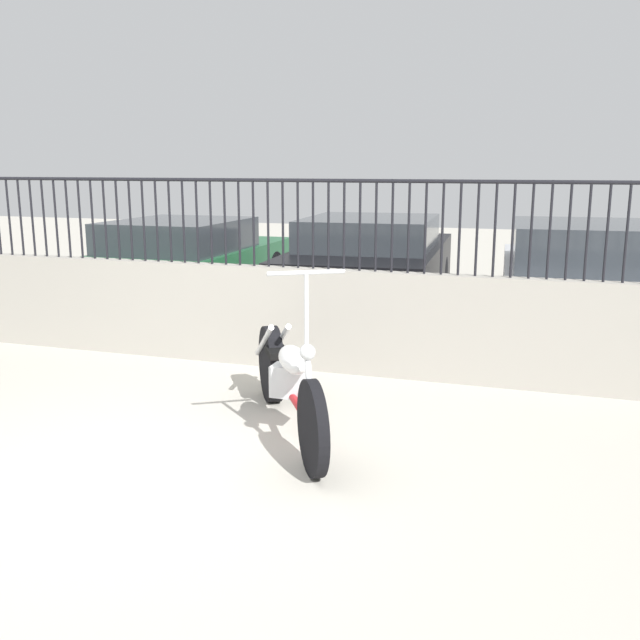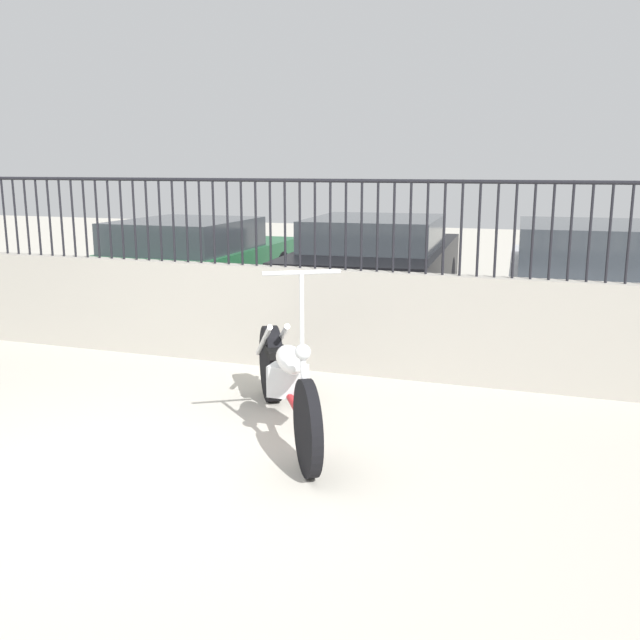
{
  "view_description": "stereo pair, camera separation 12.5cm",
  "coord_description": "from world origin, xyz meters",
  "px_view_note": "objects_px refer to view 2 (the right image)",
  "views": [
    {
      "loc": [
        2.45,
        -3.9,
        2.02
      ],
      "look_at": [
        0.58,
        1.89,
        0.7
      ],
      "focal_mm": 40.0,
      "sensor_mm": 36.0,
      "label": 1
    },
    {
      "loc": [
        2.57,
        -3.86,
        2.02
      ],
      "look_at": [
        0.58,
        1.89,
        0.7
      ],
      "focal_mm": 40.0,
      "sensor_mm": 36.0,
      "label": 2
    }
  ],
  "objects_px": {
    "motorcycle_red": "(284,378)",
    "car_silver": "(588,280)",
    "car_green": "(191,259)",
    "car_black": "(377,263)"
  },
  "relations": [
    {
      "from": "motorcycle_red",
      "to": "car_silver",
      "type": "bearing_deg",
      "value": 119.15
    },
    {
      "from": "motorcycle_red",
      "to": "car_green",
      "type": "distance_m",
      "value": 5.6
    },
    {
      "from": "motorcycle_red",
      "to": "car_green",
      "type": "bearing_deg",
      "value": -175.16
    },
    {
      "from": "car_black",
      "to": "car_silver",
      "type": "relative_size",
      "value": 0.99
    },
    {
      "from": "car_black",
      "to": "car_silver",
      "type": "distance_m",
      "value": 2.82
    },
    {
      "from": "motorcycle_red",
      "to": "car_green",
      "type": "relative_size",
      "value": 0.46
    },
    {
      "from": "motorcycle_red",
      "to": "car_silver",
      "type": "relative_size",
      "value": 0.46
    },
    {
      "from": "car_silver",
      "to": "car_black",
      "type": "bearing_deg",
      "value": 74.59
    },
    {
      "from": "car_green",
      "to": "motorcycle_red",
      "type": "bearing_deg",
      "value": -144.24
    },
    {
      "from": "car_green",
      "to": "car_silver",
      "type": "height_order",
      "value": "car_silver"
    }
  ]
}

